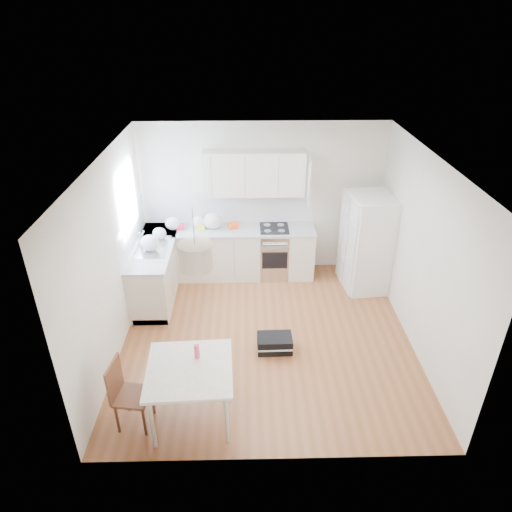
{
  "coord_description": "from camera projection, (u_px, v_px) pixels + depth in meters",
  "views": [
    {
      "loc": [
        -0.28,
        -5.38,
        4.34
      ],
      "look_at": [
        -0.15,
        0.4,
        1.15
      ],
      "focal_mm": 32.0,
      "sensor_mm": 36.0,
      "label": 1
    }
  ],
  "objects": [
    {
      "name": "snack_yellow",
      "position": [
        201.0,
        226.0,
        7.89
      ],
      "size": [
        0.15,
        0.1,
        0.1
      ],
      "primitive_type": "cube",
      "rotation": [
        0.0,
        0.0,
        -0.01
      ],
      "color": "yellow",
      "rests_on": "counter_back"
    },
    {
      "name": "counter_back",
      "position": [
        228.0,
        230.0,
        7.94
      ],
      "size": [
        3.02,
        0.64,
        0.04
      ],
      "primitive_type": "cube",
      "color": "#AFB2B4",
      "rests_on": "cabinets_back"
    },
    {
      "name": "ceiling",
      "position": [
        269.0,
        160.0,
        5.5
      ],
      "size": [
        4.2,
        4.2,
        0.0
      ],
      "primitive_type": "plane",
      "rotation": [
        3.14,
        0.0,
        0.0
      ],
      "color": "white",
      "rests_on": "wall_back"
    },
    {
      "name": "drink_bottle",
      "position": [
        197.0,
        350.0,
        5.23
      ],
      "size": [
        0.07,
        0.07,
        0.21
      ],
      "primitive_type": "cylinder",
      "rotation": [
        0.0,
        0.0,
        0.14
      ],
      "color": "#EA416F",
      "rests_on": "dining_table"
    },
    {
      "name": "cabinets_left",
      "position": [
        156.0,
        271.0,
        7.61
      ],
      "size": [
        0.6,
        1.8,
        0.88
      ],
      "primitive_type": "cube",
      "color": "silver",
      "rests_on": "floor"
    },
    {
      "name": "snack_orange",
      "position": [
        233.0,
        225.0,
        7.92
      ],
      "size": [
        0.18,
        0.15,
        0.11
      ],
      "primitive_type": "cube",
      "rotation": [
        0.0,
        0.0,
        0.33
      ],
      "color": "#F94D16",
      "rests_on": "counter_back"
    },
    {
      "name": "wall_right",
      "position": [
        422.0,
        255.0,
        6.2
      ],
      "size": [
        0.0,
        4.2,
        4.2
      ],
      "primitive_type": "plane",
      "rotation": [
        1.57,
        0.0,
        -1.57
      ],
      "color": "beige",
      "rests_on": "floor"
    },
    {
      "name": "sink",
      "position": [
        153.0,
        247.0,
        7.34
      ],
      "size": [
        0.5,
        0.8,
        0.16
      ],
      "primitive_type": null,
      "color": "#BBBEC0",
      "rests_on": "counter_left"
    },
    {
      "name": "pendant_lamp",
      "position": [
        196.0,
        256.0,
        4.47
      ],
      "size": [
        0.38,
        0.38,
        0.26
      ],
      "primitive_type": "cylinder",
      "rotation": [
        0.0,
        0.0,
        -0.13
      ],
      "color": "tan",
      "rests_on": "ceiling"
    },
    {
      "name": "counter_left",
      "position": [
        153.0,
        247.0,
        7.39
      ],
      "size": [
        0.64,
        1.82,
        0.04
      ],
      "primitive_type": "cube",
      "color": "#AFB2B4",
      "rests_on": "cabinets_left"
    },
    {
      "name": "grocery_bag_a",
      "position": [
        173.0,
        223.0,
        7.85
      ],
      "size": [
        0.26,
        0.22,
        0.23
      ],
      "primitive_type": "ellipsoid",
      "color": "white",
      "rests_on": "counter_back"
    },
    {
      "name": "refrigerator",
      "position": [
        368.0,
        243.0,
        7.66
      ],
      "size": [
        0.89,
        0.91,
        1.67
      ],
      "primitive_type": null,
      "rotation": [
        0.0,
        0.0,
        0.11
      ],
      "color": "white",
      "rests_on": "floor"
    },
    {
      "name": "dining_chair",
      "position": [
        133.0,
        395.0,
        5.19
      ],
      "size": [
        0.42,
        0.42,
        0.89
      ],
      "primitive_type": null,
      "rotation": [
        0.0,
        0.0,
        -0.14
      ],
      "color": "#4E2717",
      "rests_on": "floor"
    },
    {
      "name": "backsplash_back",
      "position": [
        228.0,
        207.0,
        8.04
      ],
      "size": [
        3.0,
        0.01,
        0.58
      ],
      "primitive_type": "cube",
      "color": "white",
      "rests_on": "wall_back"
    },
    {
      "name": "dining_table",
      "position": [
        190.0,
        374.0,
        5.16
      ],
      "size": [
        1.01,
        1.01,
        0.76
      ],
      "rotation": [
        0.0,
        0.0,
        0.05
      ],
      "color": "beige",
      "rests_on": "floor"
    },
    {
      "name": "grocery_bag_b",
      "position": [
        198.0,
        222.0,
        7.91
      ],
      "size": [
        0.24,
        0.21,
        0.22
      ],
      "primitive_type": "ellipsoid",
      "color": "white",
      "rests_on": "counter_back"
    },
    {
      "name": "grocery_bag_d",
      "position": [
        159.0,
        233.0,
        7.55
      ],
      "size": [
        0.22,
        0.19,
        0.2
      ],
      "primitive_type": "ellipsoid",
      "color": "white",
      "rests_on": "counter_back"
    },
    {
      "name": "floor",
      "position": [
        267.0,
        336.0,
        6.81
      ],
      "size": [
        4.2,
        4.2,
        0.0
      ],
      "primitive_type": "plane",
      "color": "brown",
      "rests_on": "ground"
    },
    {
      "name": "grocery_bag_e",
      "position": [
        150.0,
        243.0,
        7.17
      ],
      "size": [
        0.3,
        0.25,
        0.27
      ],
      "primitive_type": "ellipsoid",
      "color": "white",
      "rests_on": "counter_left"
    },
    {
      "name": "wall_left",
      "position": [
        112.0,
        259.0,
        6.11
      ],
      "size": [
        0.0,
        4.2,
        4.2
      ],
      "primitive_type": "plane",
      "rotation": [
        1.57,
        0.0,
        1.57
      ],
      "color": "beige",
      "rests_on": "floor"
    },
    {
      "name": "upper_cabinets",
      "position": [
        254.0,
        173.0,
        7.6
      ],
      "size": [
        1.7,
        0.32,
        0.75
      ],
      "primitive_type": "cube",
      "color": "silver",
      "rests_on": "wall_back"
    },
    {
      "name": "cabinets_back",
      "position": [
        229.0,
        253.0,
        8.16
      ],
      "size": [
        3.0,
        0.6,
        0.88
      ],
      "primitive_type": "cube",
      "color": "silver",
      "rests_on": "floor"
    },
    {
      "name": "range_oven",
      "position": [
        274.0,
        253.0,
        8.17
      ],
      "size": [
        0.5,
        0.61,
        0.88
      ],
      "primitive_type": null,
      "color": "#BBBEC0",
      "rests_on": "floor"
    },
    {
      "name": "grocery_bag_c",
      "position": [
        213.0,
        221.0,
        7.87
      ],
      "size": [
        0.32,
        0.27,
        0.29
      ],
      "primitive_type": "ellipsoid",
      "color": "white",
      "rests_on": "counter_back"
    },
    {
      "name": "backsplash_left",
      "position": [
        133.0,
        230.0,
        7.23
      ],
      "size": [
        0.01,
        1.8,
        0.58
      ],
      "primitive_type": "cube",
      "color": "white",
      "rests_on": "wall_left"
    },
    {
      "name": "wall_back",
      "position": [
        262.0,
        199.0,
        7.99
      ],
      "size": [
        4.2,
        0.0,
        4.2
      ],
      "primitive_type": "plane",
      "rotation": [
        1.57,
        0.0,
        0.0
      ],
      "color": "beige",
      "rests_on": "floor"
    },
    {
      "name": "snack_red",
      "position": [
        180.0,
        227.0,
        7.89
      ],
      "size": [
        0.15,
        0.1,
        0.1
      ],
      "primitive_type": "cube",
      "rotation": [
        0.0,
        0.0,
        0.05
      ],
      "color": "red",
      "rests_on": "counter_back"
    },
    {
      "name": "gym_bag",
      "position": [
        275.0,
        343.0,
        6.49
      ],
      "size": [
        0.5,
        0.33,
        0.23
      ],
      "primitive_type": "cube",
      "rotation": [
        0.0,
        0.0,
        0.02
      ],
      "color": "black",
      "rests_on": "floor"
    },
    {
      "name": "window_glassblock",
      "position": [
        128.0,
        199.0,
        6.93
      ],
      "size": [
        0.02,
        1.0,
        1.0
      ],
      "primitive_type": "cube",
      "color": "#BFE0F9",
      "rests_on": "wall_left"
    }
  ]
}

